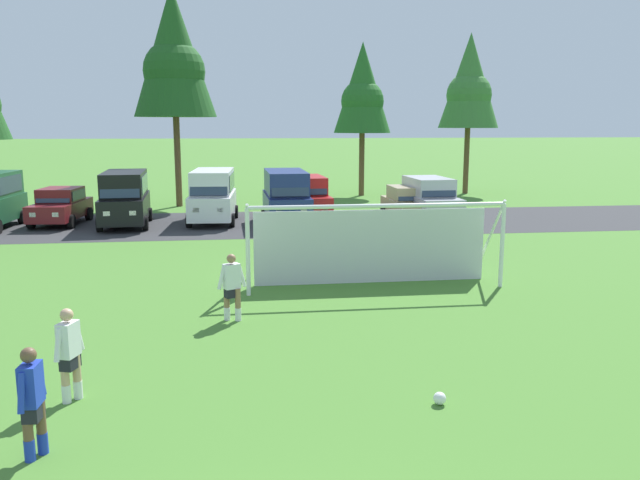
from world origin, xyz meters
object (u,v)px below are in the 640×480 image
at_px(parked_car_slot_center_left, 125,197).
at_px(parked_car_slot_far_right, 409,204).
at_px(parked_car_slot_left, 61,206).
at_px(parked_car_slot_center_right, 286,196).
at_px(player_midfield_center, 70,355).
at_px(player_defender_far, 33,403).
at_px(player_striker_near, 232,287).
at_px(parked_car_slot_end, 429,199).
at_px(parked_car_slot_right, 306,198).
at_px(soccer_goal, 372,241).
at_px(soccer_ball, 440,398).
at_px(parked_car_slot_center, 213,195).

xyz_separation_m(parked_car_slot_center_left, parked_car_slot_far_right, (13.43, -0.40, -0.47)).
distance_m(parked_car_slot_left, parked_car_slot_center_right, 10.69).
xyz_separation_m(player_midfield_center, player_defender_far, (-0.03, -1.90, 0.00)).
bearing_deg(player_striker_near, parked_car_slot_end, 57.65).
relative_size(parked_car_slot_center_right, parked_car_slot_far_right, 1.15).
xyz_separation_m(player_midfield_center, parked_car_slot_far_right, (11.06, 19.21, 0.05)).
relative_size(parked_car_slot_center_left, parked_car_slot_right, 1.05).
bearing_deg(soccer_goal, soccer_ball, -93.84).
relative_size(parked_car_slot_center_right, parked_car_slot_end, 1.04).
bearing_deg(parked_car_slot_end, soccer_goal, -114.19).
height_order(parked_car_slot_center_left, parked_car_slot_right, parked_car_slot_center_left).
distance_m(parked_car_slot_left, parked_car_slot_end, 17.55).
height_order(player_striker_near, parked_car_slot_center, parked_car_slot_center).
xyz_separation_m(soccer_goal, parked_car_slot_right, (-0.59, 13.11, -0.18)).
bearing_deg(soccer_ball, parked_car_slot_right, 90.11).
bearing_deg(parked_car_slot_center_right, player_midfield_center, -104.84).
height_order(player_striker_near, parked_car_slot_center_left, parked_car_slot_center_left).
bearing_deg(parked_car_slot_left, parked_car_slot_right, -0.29).
bearing_deg(soccer_ball, player_defender_far, -171.31).
height_order(player_striker_near, parked_car_slot_left, parked_car_slot_left).
height_order(soccer_goal, player_defender_far, soccer_goal).
relative_size(player_striker_near, parked_car_slot_left, 0.38).
xyz_separation_m(soccer_goal, parked_car_slot_center_left, (-9.14, 12.30, 0.05)).
bearing_deg(parked_car_slot_left, player_midfield_center, -74.97).
bearing_deg(parked_car_slot_far_right, parked_car_slot_left, 175.60).
relative_size(parked_car_slot_left, parked_car_slot_right, 0.92).
xyz_separation_m(soccer_goal, player_striker_near, (-4.08, -3.07, -0.47)).
height_order(parked_car_slot_center_right, parked_car_slot_right, parked_car_slot_center_right).
bearing_deg(parked_car_slot_end, parked_car_slot_center, 172.80).
distance_m(player_defender_far, parked_car_slot_left, 23.04).
bearing_deg(parked_car_slot_center_left, parked_car_slot_far_right, -1.72).
bearing_deg(parked_car_slot_left, parked_car_slot_center_left, -15.59).
height_order(soccer_ball, parked_car_slot_left, parked_car_slot_left).
bearing_deg(parked_car_slot_end, parked_car_slot_left, 174.82).
bearing_deg(parked_car_slot_center, parked_car_slot_right, 2.76).
bearing_deg(parked_car_slot_center, parked_car_slot_far_right, -6.04).
xyz_separation_m(player_striker_near, parked_car_slot_left, (-8.19, 16.23, 0.05)).
relative_size(soccer_goal, parked_car_slot_end, 1.59).
distance_m(player_midfield_center, parked_car_slot_far_right, 22.16).
relative_size(player_defender_far, parked_car_slot_end, 0.35).
bearing_deg(player_defender_far, parked_car_slot_end, 60.01).
distance_m(soccer_goal, parked_car_slot_center_right, 12.10).
relative_size(soccer_goal, player_striker_near, 4.54).
bearing_deg(player_midfield_center, soccer_goal, 47.20).
height_order(player_midfield_center, player_defender_far, same).
distance_m(player_midfield_center, parked_car_slot_end, 22.37).
xyz_separation_m(soccer_ball, parked_car_slot_far_right, (4.84, 20.15, 0.77)).
xyz_separation_m(player_defender_far, parked_car_slot_center, (1.67, 22.11, 0.52)).
bearing_deg(player_defender_far, parked_car_slot_far_right, 62.30).
distance_m(parked_car_slot_center_right, parked_car_slot_end, 6.88).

